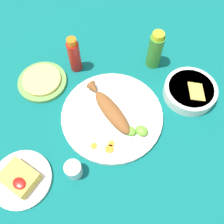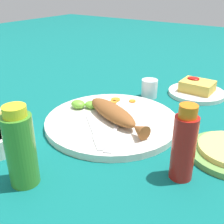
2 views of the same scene
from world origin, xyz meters
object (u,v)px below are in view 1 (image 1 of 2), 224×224
(tortilla_plate, at_px, (42,82))
(salt_cup, at_px, (74,170))
(fried_fish, at_px, (110,109))
(hot_sauce_bottle_green, at_px, (155,50))
(side_plate_fries, at_px, (22,179))
(fork_far, at_px, (123,94))
(guacamole_bowl, at_px, (190,91))
(fork_near, at_px, (110,92))
(main_plate, at_px, (112,116))
(hot_sauce_bottle_red, at_px, (74,55))

(tortilla_plate, bearing_deg, salt_cup, -33.18)
(fried_fish, bearing_deg, hot_sauce_bottle_green, 109.30)
(fried_fish, height_order, side_plate_fries, fried_fish)
(fried_fish, relative_size, fork_far, 1.63)
(hot_sauce_bottle_green, relative_size, tortilla_plate, 0.87)
(hot_sauce_bottle_green, height_order, side_plate_fries, hot_sauce_bottle_green)
(guacamole_bowl, bearing_deg, fork_far, -144.03)
(tortilla_plate, bearing_deg, side_plate_fries, -58.74)
(fork_near, bearing_deg, main_plate, -167.09)
(side_plate_fries, bearing_deg, salt_cup, 42.03)
(fork_far, distance_m, hot_sauce_bottle_red, 0.24)
(fork_near, xyz_separation_m, salt_cup, (0.07, -0.31, 0.01))
(fork_near, xyz_separation_m, hot_sauce_bottle_green, (0.06, 0.23, 0.06))
(fried_fish, bearing_deg, main_plate, 0.00)
(fried_fish, relative_size, fork_near, 1.39)
(fried_fish, relative_size, hot_sauce_bottle_green, 1.46)
(fried_fish, distance_m, salt_cup, 0.25)
(fork_far, bearing_deg, fried_fish, 131.80)
(salt_cup, bearing_deg, guacamole_bowl, 69.67)
(fork_near, bearing_deg, tortilla_plate, 87.36)
(fork_near, height_order, hot_sauce_bottle_green, hot_sauce_bottle_green)
(fork_far, relative_size, salt_cup, 2.40)
(tortilla_plate, bearing_deg, main_plate, 4.83)
(hot_sauce_bottle_green, height_order, tortilla_plate, hot_sauce_bottle_green)
(fork_near, distance_m, hot_sauce_bottle_green, 0.24)
(fried_fish, xyz_separation_m, side_plate_fries, (-0.10, -0.36, -0.03))
(fork_far, bearing_deg, salt_cup, 135.25)
(hot_sauce_bottle_red, distance_m, side_plate_fries, 0.48)
(salt_cup, height_order, tortilla_plate, salt_cup)
(fork_near, distance_m, salt_cup, 0.32)
(fork_near, bearing_deg, fork_far, -89.42)
(salt_cup, relative_size, guacamole_bowl, 0.32)
(side_plate_fries, bearing_deg, hot_sauce_bottle_red, 106.02)
(fork_near, xyz_separation_m, fork_far, (0.04, 0.02, 0.00))
(guacamole_bowl, bearing_deg, fried_fish, -130.36)
(side_plate_fries, xyz_separation_m, tortilla_plate, (-0.20, 0.33, 0.00))
(hot_sauce_bottle_red, height_order, hot_sauce_bottle_green, hot_sauce_bottle_green)
(side_plate_fries, bearing_deg, hot_sauce_bottle_green, 79.93)
(fried_fish, height_order, guacamole_bowl, same)
(hot_sauce_bottle_red, height_order, tortilla_plate, hot_sauce_bottle_red)
(main_plate, distance_m, salt_cup, 0.24)
(fork_near, bearing_deg, hot_sauce_bottle_red, 55.93)
(fried_fish, distance_m, hot_sauce_bottle_green, 0.30)
(fork_near, relative_size, tortilla_plate, 0.91)
(hot_sauce_bottle_red, bearing_deg, fork_near, -9.67)
(hot_sauce_bottle_green, xyz_separation_m, side_plate_fries, (-0.12, -0.65, -0.07))
(guacamole_bowl, xyz_separation_m, tortilla_plate, (-0.50, -0.27, -0.02))
(fried_fish, distance_m, guacamole_bowl, 0.31)
(main_plate, distance_m, hot_sauce_bottle_green, 0.31)
(fried_fish, height_order, fork_far, fried_fish)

